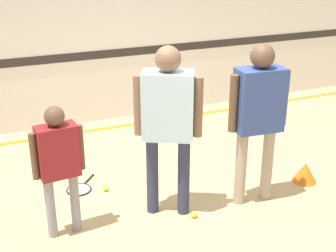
% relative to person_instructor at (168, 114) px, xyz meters
% --- Properties ---
extents(ground_plane, '(16.00, 16.00, 0.00)m').
position_rel_person_instructor_xyz_m(ground_plane, '(0.23, 0.14, -1.06)').
color(ground_plane, tan).
extents(wall_back, '(16.00, 0.07, 3.20)m').
position_rel_person_instructor_xyz_m(wall_back, '(0.23, 2.81, 0.53)').
color(wall_back, silver).
rests_on(wall_back, ground_plane).
extents(floor_stripe, '(14.40, 0.10, 0.01)m').
position_rel_person_instructor_xyz_m(floor_stripe, '(0.23, 2.43, -1.06)').
color(floor_stripe, orange).
rests_on(floor_stripe, ground_plane).
extents(person_instructor, '(0.59, 0.46, 1.72)m').
position_rel_person_instructor_xyz_m(person_instructor, '(0.00, 0.00, 0.00)').
color(person_instructor, '#2D334C').
rests_on(person_instructor, ground_plane).
extents(person_student_left, '(0.48, 0.23, 1.27)m').
position_rel_person_instructor_xyz_m(person_student_left, '(-1.04, 0.05, -0.28)').
color(person_student_left, gray).
rests_on(person_student_left, ground_plane).
extents(person_student_right, '(0.64, 0.30, 1.69)m').
position_rel_person_instructor_xyz_m(person_student_right, '(0.91, -0.14, -0.02)').
color(person_student_right, tan).
rests_on(person_student_right, ground_plane).
extents(racket_spare_on_floor, '(0.45, 0.49, 0.03)m').
position_rel_person_instructor_xyz_m(racket_spare_on_floor, '(-0.73, 0.80, -1.05)').
color(racket_spare_on_floor, '#28282D').
rests_on(racket_spare_on_floor, ground_plane).
extents(tennis_ball_near_instructor, '(0.07, 0.07, 0.07)m').
position_rel_person_instructor_xyz_m(tennis_ball_near_instructor, '(0.20, -0.21, -1.03)').
color(tennis_ball_near_instructor, '#CCE038').
rests_on(tennis_ball_near_instructor, ground_plane).
extents(tennis_ball_by_spare_racket, '(0.07, 0.07, 0.07)m').
position_rel_person_instructor_xyz_m(tennis_ball_by_spare_racket, '(-0.47, 0.66, -1.03)').
color(tennis_ball_by_spare_racket, '#CCE038').
rests_on(tennis_ball_by_spare_racket, ground_plane).
extents(training_cone, '(0.28, 0.28, 0.23)m').
position_rel_person_instructor_xyz_m(training_cone, '(1.70, -0.03, -0.95)').
color(training_cone, orange).
rests_on(training_cone, ground_plane).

